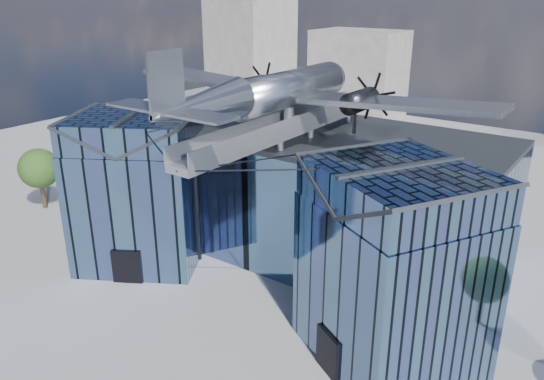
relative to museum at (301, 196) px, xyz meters
The scene contains 5 objects.
ground_plane 8.03m from the museum, 90.00° to the right, with size 120.00×120.00×0.00m, color gray.
museum is the anchor object (origin of this frame).
bg_towers 44.92m from the museum, 88.14° to the left, with size 77.00×24.50×26.00m.
tree_plaza_w 27.04m from the museum, 168.05° to the right, with size 4.72×4.72×6.07m.
tree_side_w 27.45m from the museum, 167.50° to the left, with size 4.10×4.10×5.74m.
Camera 1 is at (20.11, -26.27, 20.50)m, focal length 35.00 mm.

